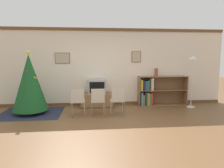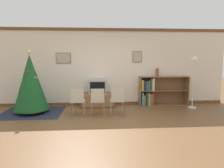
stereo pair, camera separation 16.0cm
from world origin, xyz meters
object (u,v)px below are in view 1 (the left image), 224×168
vase (156,72)px  standing_lamp (193,68)px  bookshelf (154,91)px  christmas_tree (30,83)px  folding_chair_left (78,101)px  folding_chair_center (98,100)px  folding_chair_right (118,100)px  tv_console (97,100)px  television (97,87)px

vase → standing_lamp: standing_lamp is taller
bookshelf → christmas_tree: bearing=-170.1°
christmas_tree → folding_chair_left: christmas_tree is taller
folding_chair_center → folding_chair_right: (0.57, 0.00, 0.00)m
vase → tv_console: bearing=-177.8°
folding_chair_right → folding_chair_left: bearing=180.0°
folding_chair_center → bookshelf: bookshelf is taller
tv_console → folding_chair_left: 1.29m
folding_chair_left → vase: vase is taller
folding_chair_left → folding_chair_right: (1.15, 0.00, 0.00)m
christmas_tree → vase: (4.11, 0.70, 0.24)m
tv_console → vase: bearing=2.2°
standing_lamp → tv_console: bearing=173.3°
television → bookshelf: size_ratio=0.35×
christmas_tree → vase: bearing=9.6°
television → folding_chair_right: 1.29m
folding_chair_right → vase: bearing=38.6°
christmas_tree → tv_console: (2.02, 0.62, -0.70)m
bookshelf → tv_console: bearing=-177.6°
christmas_tree → folding_chair_right: bearing=-11.2°
tv_console → bookshelf: bearing=2.4°
television → christmas_tree: bearing=-163.1°
tv_console → standing_lamp: bearing=-6.7°
folding_chair_right → bookshelf: bearing=40.0°
television → vase: bearing=2.3°
television → folding_chair_right: bearing=-62.9°
folding_chair_center → folding_chair_left: bearing=180.0°
folding_chair_right → standing_lamp: size_ratio=0.47×
television → folding_chair_center: bearing=-90.0°
christmas_tree → standing_lamp: christmas_tree is taller
christmas_tree → folding_chair_left: size_ratio=2.29×
vase → christmas_tree: bearing=-170.4°
folding_chair_left → vase: 3.01m
tv_console → television: size_ratio=1.82×
folding_chair_center → folding_chair_right: 0.57m
christmas_tree → television: christmas_tree is taller
folding_chair_left → folding_chair_right: bearing=0.0°
tv_console → folding_chair_center: 1.15m
television → vase: 2.14m
standing_lamp → folding_chair_right: bearing=-163.9°
television → standing_lamp: size_ratio=0.34×
television → bookshelf: 2.03m
christmas_tree → standing_lamp: bearing=2.7°
christmas_tree → folding_chair_left: (1.45, -0.51, -0.47)m
bookshelf → television: bearing=-177.5°
folding_chair_left → folding_chair_center: same height
christmas_tree → tv_console: 2.23m
television → standing_lamp: bearing=-6.6°
folding_chair_left → vase: bearing=24.4°
folding_chair_right → standing_lamp: (2.62, 0.76, 0.87)m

